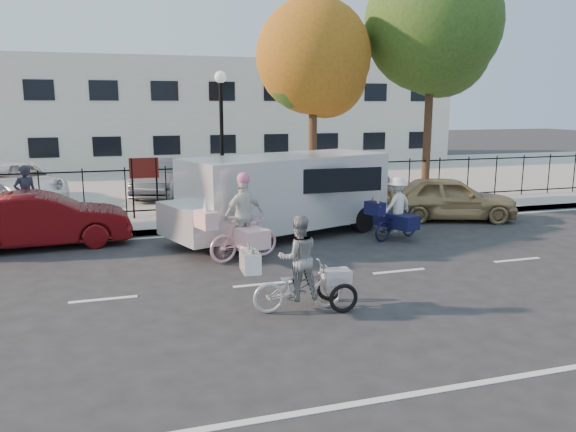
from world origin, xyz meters
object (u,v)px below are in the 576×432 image
object	(u,v)px
lot_car_b	(19,183)
lot_car_d	(358,172)
unicorn_bike	(243,228)
zebra_trike	(299,274)
bull_bike	(396,215)
white_van	(282,192)
red_sedan	(43,220)
pedestrian	(26,195)
lot_car_c	(160,177)
lamppost	(221,117)
gold_sedan	(449,198)

from	to	relation	value
lot_car_b	lot_car_d	xyz separation A→B (m)	(12.62, -0.18, -0.02)
unicorn_bike	lot_car_b	bearing A→B (deg)	16.15
zebra_trike	bull_bike	distance (m)	5.86
bull_bike	white_van	xyz separation A→B (m)	(-2.73, 1.26, 0.54)
zebra_trike	red_sedan	world-z (taller)	zebra_trike
red_sedan	lot_car_b	size ratio (longest dim) A/B	0.83
white_van	lot_car_b	size ratio (longest dim) A/B	1.31
bull_bike	pedestrian	world-z (taller)	pedestrian
bull_bike	lot_car_c	bearing A→B (deg)	12.25
red_sedan	lot_car_c	size ratio (longest dim) A/B	1.02
lamppost	pedestrian	xyz separation A→B (m)	(-5.61, 0.00, -2.12)
zebra_trike	pedestrian	xyz separation A→B (m)	(-5.34, 8.34, 0.35)
gold_sedan	pedestrian	size ratio (longest dim) A/B	2.35
unicorn_bike	lot_car_d	bearing A→B (deg)	-55.22
unicorn_bike	lot_car_c	xyz separation A→B (m)	(-1.12, 9.15, 0.08)
gold_sedan	lot_car_b	xyz separation A→B (m)	(-12.94, 6.22, 0.17)
red_sedan	gold_sedan	distance (m)	11.54
bull_bike	white_van	world-z (taller)	white_van
pedestrian	bull_bike	bearing A→B (deg)	132.07
unicorn_bike	gold_sedan	world-z (taller)	unicorn_bike
zebra_trike	white_van	world-z (taller)	white_van
lamppost	lot_car_c	size ratio (longest dim) A/B	1.06
red_sedan	pedestrian	bearing A→B (deg)	11.86
lot_car_d	lot_car_b	bearing A→B (deg)	-174.80
unicorn_bike	white_van	distance (m)	2.63
zebra_trike	red_sedan	size ratio (longest dim) A/B	0.46
red_sedan	zebra_trike	bearing A→B (deg)	-146.38
lot_car_c	lot_car_d	xyz separation A→B (m)	(7.87, -0.47, -0.00)
zebra_trike	lot_car_b	xyz separation A→B (m)	(-6.08, 12.26, 0.21)
bull_bike	lot_car_c	size ratio (longest dim) A/B	0.44
unicorn_bike	bull_bike	world-z (taller)	unicorn_bike
bull_bike	zebra_trike	bearing A→B (deg)	115.31
bull_bike	lot_car_b	bearing A→B (deg)	30.92
lamppost	red_sedan	distance (m)	5.97
pedestrian	lot_car_b	bearing A→B (deg)	-103.55
zebra_trike	red_sedan	bearing A→B (deg)	39.88
white_van	lot_car_c	bearing A→B (deg)	91.39
zebra_trike	gold_sedan	xyz separation A→B (m)	(6.86, 6.04, 0.03)
lot_car_b	lot_car_d	world-z (taller)	lot_car_b
pedestrian	unicorn_bike	bearing A→B (deg)	111.80
lot_car_c	lamppost	bearing A→B (deg)	-54.48
unicorn_bike	lamppost	bearing A→B (deg)	-22.95
unicorn_bike	pedestrian	world-z (taller)	unicorn_bike
bull_bike	lot_car_d	world-z (taller)	bull_bike
white_van	lot_car_b	bearing A→B (deg)	118.27
white_van	pedestrian	xyz separation A→B (m)	(-6.69, 2.87, -0.20)
gold_sedan	lot_car_b	distance (m)	14.36
zebra_trike	lot_car_d	xyz separation A→B (m)	(6.53, 12.08, 0.18)
lamppost	lot_car_b	xyz separation A→B (m)	(-6.35, 3.92, -2.26)
red_sedan	gold_sedan	bearing A→B (deg)	-94.16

